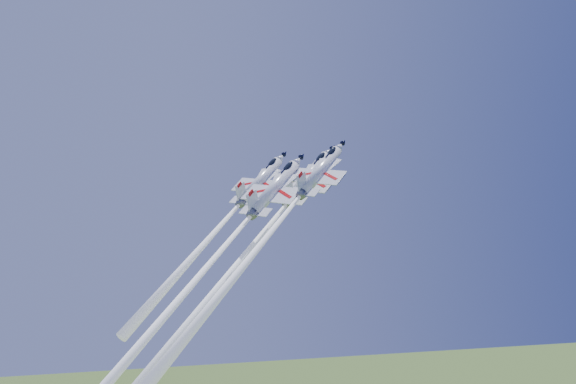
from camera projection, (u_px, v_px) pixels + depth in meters
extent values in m
cylinder|color=white|center=(308.00, 178.00, 118.32)|extent=(8.86, 8.90, 12.19)
cone|color=white|center=(329.00, 152.00, 123.23)|extent=(3.88, 3.79, 3.52)
cone|color=black|center=(334.00, 147.00, 124.37)|extent=(1.95, 1.91, 1.77)
cone|color=slate|center=(287.00, 203.00, 113.80)|extent=(3.32, 3.22, 2.54)
ellipsoid|color=black|center=(321.00, 158.00, 121.08)|extent=(3.40, 2.96, 3.04)
cube|color=black|center=(316.00, 162.00, 119.89)|extent=(1.09, 0.88, 1.08)
cube|color=white|center=(305.00, 184.00, 117.65)|extent=(9.92, 10.67, 3.90)
cube|color=white|center=(309.00, 170.00, 120.89)|extent=(3.33, 2.83, 2.53)
cube|color=white|center=(322.00, 171.00, 119.18)|extent=(3.33, 2.83, 2.53)
cube|color=white|center=(291.00, 200.00, 114.51)|extent=(5.33, 5.80, 2.03)
cube|color=white|center=(288.00, 190.00, 113.72)|extent=(3.38, 2.91, 4.40)
cube|color=#C0090C|center=(287.00, 182.00, 113.11)|extent=(1.29, 1.06, 1.37)
cube|color=black|center=(310.00, 182.00, 118.88)|extent=(7.77, 5.65, 7.37)
sphere|color=white|center=(287.00, 204.00, 113.62)|extent=(1.33, 1.30, 1.16)
cone|color=white|center=(200.00, 311.00, 97.90)|extent=(25.97, 26.43, 42.13)
cylinder|color=white|center=(260.00, 181.00, 119.10)|extent=(7.94, 7.97, 10.92)
cone|color=white|center=(281.00, 158.00, 123.50)|extent=(3.48, 3.40, 3.15)
cone|color=black|center=(285.00, 153.00, 124.52)|extent=(1.75, 1.71, 1.58)
cone|color=slate|center=(240.00, 203.00, 115.05)|extent=(2.97, 2.89, 2.28)
ellipsoid|color=black|center=(272.00, 163.00, 121.57)|extent=(3.05, 2.65, 2.73)
cube|color=black|center=(268.00, 167.00, 120.50)|extent=(0.97, 0.79, 0.96)
cube|color=white|center=(257.00, 186.00, 118.49)|extent=(8.89, 9.57, 3.49)
cube|color=white|center=(262.00, 174.00, 121.40)|extent=(2.98, 2.54, 2.27)
cube|color=white|center=(273.00, 175.00, 119.87)|extent=(2.98, 2.54, 2.27)
cube|color=white|center=(243.00, 200.00, 115.69)|extent=(4.78, 5.19, 1.82)
cube|color=white|center=(241.00, 192.00, 114.98)|extent=(3.03, 2.61, 3.94)
cube|color=#C0090C|center=(239.00, 185.00, 114.43)|extent=(1.15, 0.95, 1.23)
cube|color=black|center=(262.00, 185.00, 119.60)|extent=(6.96, 5.06, 6.60)
sphere|color=white|center=(239.00, 204.00, 114.89)|extent=(1.19, 1.17, 1.04)
cone|color=white|center=(186.00, 264.00, 105.34)|extent=(16.58, 16.83, 26.11)
cylinder|color=white|center=(320.00, 171.00, 107.34)|extent=(7.65, 7.68, 10.53)
cone|color=white|center=(340.00, 147.00, 111.57)|extent=(3.35, 3.28, 3.04)
cone|color=black|center=(344.00, 142.00, 112.56)|extent=(1.69, 1.65, 1.53)
cone|color=slate|center=(301.00, 195.00, 103.43)|extent=(2.87, 2.78, 2.20)
ellipsoid|color=black|center=(332.00, 152.00, 109.72)|extent=(2.94, 2.56, 2.63)
cube|color=black|center=(327.00, 156.00, 108.69)|extent=(0.94, 0.76, 0.93)
cube|color=white|center=(317.00, 176.00, 106.75)|extent=(8.56, 9.22, 3.37)
cube|color=white|center=(321.00, 164.00, 109.55)|extent=(2.87, 2.45, 2.19)
cube|color=white|center=(333.00, 164.00, 108.08)|extent=(2.87, 2.45, 2.19)
cube|color=white|center=(304.00, 192.00, 104.05)|extent=(4.61, 5.00, 1.75)
cube|color=white|center=(302.00, 183.00, 103.36)|extent=(2.92, 2.51, 3.80)
cube|color=#C0090C|center=(300.00, 175.00, 102.84)|extent=(1.11, 0.91, 1.18)
cube|color=black|center=(322.00, 175.00, 107.82)|extent=(6.71, 4.88, 6.36)
sphere|color=white|center=(300.00, 196.00, 103.28)|extent=(1.15, 1.12, 1.00)
cone|color=white|center=(226.00, 288.00, 90.57)|extent=(21.14, 21.50, 34.15)
cylinder|color=white|center=(275.00, 188.00, 107.31)|extent=(8.29, 8.32, 11.40)
cone|color=white|center=(297.00, 161.00, 111.90)|extent=(3.63, 3.55, 3.29)
cone|color=black|center=(302.00, 156.00, 112.97)|extent=(1.83, 1.79, 1.65)
cone|color=slate|center=(252.00, 215.00, 103.08)|extent=(3.10, 3.01, 2.38)
ellipsoid|color=black|center=(288.00, 167.00, 109.89)|extent=(3.18, 2.77, 2.85)
cube|color=black|center=(283.00, 171.00, 108.78)|extent=(1.02, 0.82, 1.01)
cube|color=white|center=(271.00, 194.00, 106.68)|extent=(9.27, 9.99, 3.65)
cube|color=white|center=(276.00, 180.00, 109.71)|extent=(3.11, 2.65, 2.37)
cube|color=white|center=(289.00, 181.00, 108.11)|extent=(3.11, 2.65, 2.37)
cube|color=white|center=(256.00, 211.00, 103.75)|extent=(4.99, 5.42, 1.90)
cube|color=white|center=(253.00, 201.00, 103.01)|extent=(3.16, 2.72, 4.11)
cube|color=#C0090C|center=(251.00, 193.00, 102.43)|extent=(1.20, 0.99, 1.28)
cube|color=black|center=(277.00, 193.00, 107.83)|extent=(7.26, 5.28, 6.89)
sphere|color=white|center=(251.00, 216.00, 102.92)|extent=(1.25, 1.22, 1.09)
cone|color=white|center=(134.00, 352.00, 85.64)|extent=(28.07, 28.59, 45.98)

